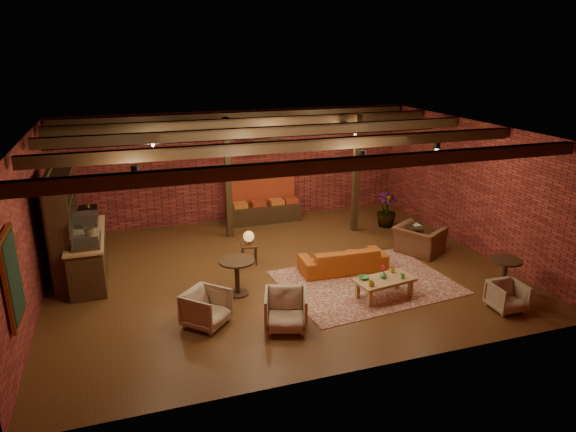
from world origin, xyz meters
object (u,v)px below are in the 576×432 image
object	(u,v)px
side_table_lamp	(249,239)
armchair_right	(419,236)
armchair_a	(206,307)
round_table_right	(505,271)
side_table_book	(412,227)
coffee_table	(384,281)
armchair_b	(286,308)
plant_tall	(388,176)
armchair_far	(507,295)
round_table_left	(237,271)
sofa	(343,259)

from	to	relation	value
side_table_lamp	armchair_right	xyz separation A→B (m)	(4.15, -0.71, -0.15)
armchair_a	round_table_right	bearing A→B (deg)	-51.77
side_table_book	coffee_table	bearing A→B (deg)	-131.64
armchair_b	plant_tall	world-z (taller)	plant_tall
side_table_lamp	armchair_far	bearing A→B (deg)	-41.73
side_table_book	round_table_right	distance (m)	2.92
armchair_b	armchair_right	size ratio (longest dim) A/B	0.73
side_table_lamp	round_table_left	bearing A→B (deg)	-112.75
coffee_table	armchair_right	world-z (taller)	armchair_right
round_table_left	armchair_a	bearing A→B (deg)	-128.46
armchair_right	round_table_right	distance (m)	2.49
armchair_a	round_table_right	distance (m)	6.12
armchair_far	armchair_a	bearing A→B (deg)	168.81
armchair_b	round_table_left	bearing A→B (deg)	126.65
round_table_right	armchair_far	xyz separation A→B (m)	(-0.43, -0.62, -0.19)
plant_tall	coffee_table	bearing A→B (deg)	-119.09
armchair_right	side_table_book	world-z (taller)	armchair_right
side_table_lamp	round_table_left	world-z (taller)	side_table_lamp
plant_tall	round_table_left	bearing A→B (deg)	-150.41
round_table_left	round_table_right	xyz separation A→B (m)	(5.27, -1.66, -0.02)
side_table_book	plant_tall	bearing A→B (deg)	85.36
armchair_right	armchair_far	xyz separation A→B (m)	(0.07, -3.05, -0.15)
round_table_right	armchair_far	bearing A→B (deg)	-124.92
round_table_left	armchair_a	xyz separation A→B (m)	(-0.81, -1.03, -0.15)
armchair_a	armchair_b	xyz separation A→B (m)	(1.35, -0.56, 0.02)
coffee_table	armchair_right	xyz separation A→B (m)	(1.97, 1.84, 0.10)
side_table_book	armchair_a	bearing A→B (deg)	-158.33
coffee_table	armchair_a	xyz separation A→B (m)	(-3.62, 0.04, 0.00)
sofa	side_table_book	distance (m)	2.45
armchair_far	round_table_right	bearing A→B (deg)	56.41
armchair_b	plant_tall	distance (m)	6.34
side_table_lamp	armchair_far	world-z (taller)	side_table_lamp
armchair_b	round_table_right	distance (m)	4.73
armchair_b	plant_tall	bearing A→B (deg)	62.67
round_table_left	armchair_right	world-z (taller)	armchair_right
armchair_far	armchair_right	bearing A→B (deg)	92.57
coffee_table	armchair_a	distance (m)	3.62
armchair_right	armchair_b	bearing A→B (deg)	89.17
round_table_right	armchair_far	world-z (taller)	round_table_right
armchair_right	round_table_right	world-z (taller)	armchair_right
armchair_right	armchair_a	bearing A→B (deg)	77.91
armchair_right	side_table_book	xyz separation A→B (m)	(0.07, 0.45, 0.06)
sofa	round_table_right	xyz separation A→B (m)	(2.72, -2.05, 0.22)
side_table_lamp	armchair_a	world-z (taller)	side_table_lamp
armchair_a	round_table_right	world-z (taller)	round_table_right
round_table_left	armchair_b	bearing A→B (deg)	-71.17
armchair_b	side_table_lamp	bearing A→B (deg)	106.30
armchair_a	armchair_far	size ratio (longest dim) A/B	1.19
sofa	armchair_a	bearing A→B (deg)	25.00
side_table_lamp	armchair_b	xyz separation A→B (m)	(-0.08, -3.06, -0.22)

